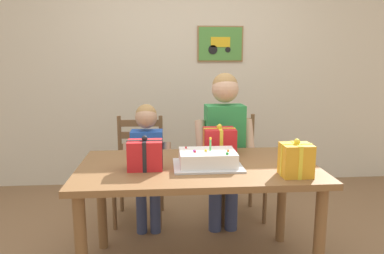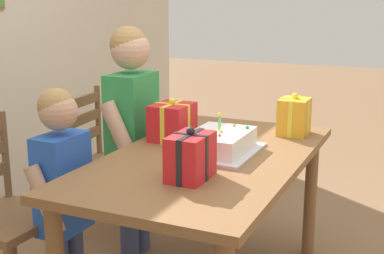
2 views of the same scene
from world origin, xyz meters
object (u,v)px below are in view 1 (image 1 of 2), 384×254
Objects in this scene: gift_box_corner_small at (145,155)px; chair_left at (139,168)px; chair_right at (237,166)px; child_younger at (147,157)px; birthday_cake at (208,159)px; dining_table at (198,179)px; gift_box_beside_cake at (296,160)px; gift_box_red_large at (219,141)px; child_older at (224,137)px.

gift_box_corner_small reaches higher than chair_left.
child_younger reaches higher than chair_right.
birthday_cake is at bearing 4.71° from gift_box_corner_small.
dining_table is 0.39m from gift_box_corner_small.
child_younger is (-0.42, 0.60, -0.14)m from birthday_cake.
birthday_cake is 0.55m from gift_box_beside_cake.
child_younger is at bearing 137.53° from gift_box_beside_cake.
chair_right reaches higher than dining_table.
birthday_cake is 1.89× the size of gift_box_red_large.
birthday_cake is 0.48× the size of chair_left.
gift_box_corner_small is at bearing -83.66° from chair_left.
birthday_cake is 1.91× the size of gift_box_beside_cake.
birthday_cake is 0.34m from gift_box_red_large.
gift_box_corner_small is at bearing -146.70° from gift_box_red_large.
child_older reaches higher than gift_box_beside_cake.
chair_left is (-1.00, 1.14, -0.38)m from gift_box_beside_cake.
dining_table is 0.16m from birthday_cake.
birthday_cake is at bearing 154.81° from gift_box_beside_cake.
gift_box_beside_cake is 0.17× the size of child_older.
child_younger reaches higher than gift_box_beside_cake.
birthday_cake reaches higher than chair_right.
gift_box_red_large is 1.01× the size of gift_box_beside_cake.
child_younger is at bearing -74.04° from chair_left.
child_older reaches higher than dining_table.
dining_table is 1.69× the size of chair_left.
birthday_cake is at bearing -109.28° from child_older.
gift_box_corner_small is (-0.90, 0.20, -0.00)m from gift_box_beside_cake.
chair_left is 0.37m from child_younger.
birthday_cake is 0.64m from child_older.
dining_table is at bearing -57.94° from child_younger.
child_younger is at bearing 151.59° from gift_box_red_large.
child_older is 0.65m from child_younger.
chair_right is at bearing 63.18° from dining_table.
gift_box_corner_small is 0.66m from child_younger.
dining_table is at bearing -123.57° from gift_box_red_large.
birthday_cake is at bearing -61.00° from chair_left.
gift_box_corner_small is 0.17× the size of child_older.
gift_box_beside_cake reaches higher than birthday_cake.
chair_right is at bearing 60.69° from child_older.
dining_table is 0.38m from gift_box_red_large.
child_younger is at bearing 122.06° from dining_table.
child_older is (0.72, -0.31, 0.34)m from chair_left.
chair_left is at bearing 116.91° from dining_table.
gift_box_beside_cake is 1.57m from chair_left.
dining_table is 7.00× the size of gift_box_corner_small.
chair_left is (-0.63, 0.60, -0.38)m from gift_box_red_large.
gift_box_red_large is 0.18× the size of child_older.
chair_right is (0.26, 0.60, -0.38)m from gift_box_red_large.
gift_box_beside_cake is at bearing -25.19° from birthday_cake.
dining_table is at bearing 154.33° from gift_box_beside_cake.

